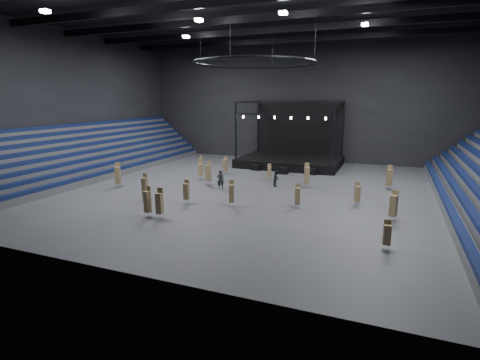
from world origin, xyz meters
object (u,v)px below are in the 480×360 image
at_px(stage, 292,155).
at_px(chair_stack_1, 357,194).
at_px(chair_stack_2, 159,203).
at_px(crew_member, 276,179).
at_px(chair_stack_0, 200,170).
at_px(chair_stack_7, 232,193).
at_px(chair_stack_8, 387,234).
at_px(chair_stack_16, 200,163).
at_px(chair_stack_3, 118,175).
at_px(chair_stack_10, 389,177).
at_px(man_center, 220,180).
at_px(chair_stack_11, 225,165).
at_px(chair_stack_12, 145,186).
at_px(chair_stack_5, 186,191).
at_px(chair_stack_14, 297,196).
at_px(chair_stack_4, 147,201).
at_px(flight_case_left, 256,167).
at_px(flight_case_mid, 283,171).
at_px(chair_stack_6, 307,175).
at_px(chair_stack_13, 208,173).
at_px(chair_stack_15, 269,172).
at_px(flight_case_right, 312,171).
at_px(chair_stack_9, 394,205).

height_order(stage, chair_stack_1, stage).
distance_m(chair_stack_2, crew_member, 15.35).
bearing_deg(chair_stack_0, chair_stack_7, -68.24).
relative_size(chair_stack_8, chair_stack_16, 0.92).
bearing_deg(chair_stack_3, stage, 32.86).
distance_m(chair_stack_10, chair_stack_16, 23.33).
bearing_deg(man_center, chair_stack_16, -71.88).
bearing_deg(chair_stack_11, chair_stack_12, -87.12).
bearing_deg(chair_stack_0, chair_stack_5, -88.43).
distance_m(chair_stack_14, man_center, 10.19).
height_order(chair_stack_7, chair_stack_11, chair_stack_7).
distance_m(chair_stack_4, crew_member, 15.82).
distance_m(flight_case_left, chair_stack_4, 22.29).
bearing_deg(chair_stack_2, chair_stack_4, 174.74).
bearing_deg(chair_stack_16, chair_stack_4, -55.58).
bearing_deg(chair_stack_16, stage, 63.50).
relative_size(flight_case_mid, chair_stack_6, 0.48).
bearing_deg(chair_stack_13, chair_stack_2, -79.51).
height_order(chair_stack_2, chair_stack_12, chair_stack_2).
xyz_separation_m(chair_stack_0, chair_stack_7, (8.07, -9.20, 0.08)).
relative_size(flight_case_left, chair_stack_11, 0.52).
bearing_deg(man_center, chair_stack_1, 153.14).
height_order(chair_stack_12, chair_stack_15, chair_stack_12).
bearing_deg(chair_stack_15, chair_stack_7, -108.47).
distance_m(chair_stack_2, chair_stack_4, 1.17).
relative_size(chair_stack_6, chair_stack_7, 1.14).
xyz_separation_m(chair_stack_8, chair_stack_12, (-22.00, 4.49, 0.20)).
height_order(chair_stack_2, chair_stack_4, chair_stack_4).
bearing_deg(chair_stack_0, chair_stack_16, 98.43).
bearing_deg(flight_case_left, chair_stack_2, -90.75).
bearing_deg(chair_stack_0, chair_stack_10, -11.13).
bearing_deg(chair_stack_4, chair_stack_0, 116.93).
distance_m(flight_case_right, chair_stack_16, 14.55).
height_order(chair_stack_15, chair_stack_16, chair_stack_16).
relative_size(chair_stack_2, chair_stack_16, 1.15).
bearing_deg(chair_stack_10, chair_stack_6, -175.22).
bearing_deg(chair_stack_12, chair_stack_6, 29.62).
bearing_deg(chair_stack_4, chair_stack_1, 47.71).
bearing_deg(chair_stack_15, crew_member, -76.74).
bearing_deg(chair_stack_4, chair_stack_7, 61.77).
distance_m(chair_stack_4, chair_stack_11, 18.51).
bearing_deg(flight_case_left, chair_stack_4, -93.75).
height_order(chair_stack_0, chair_stack_9, chair_stack_9).
distance_m(flight_case_mid, chair_stack_11, 7.47).
bearing_deg(crew_member, chair_stack_10, -73.49).
distance_m(flight_case_right, chair_stack_14, 15.43).
bearing_deg(chair_stack_11, chair_stack_9, -19.03).
relative_size(chair_stack_3, chair_stack_9, 1.10).
distance_m(chair_stack_1, chair_stack_11, 19.14).
bearing_deg(chair_stack_4, chair_stack_13, 108.58).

